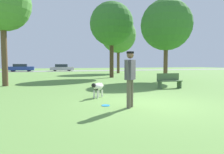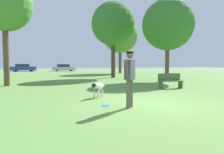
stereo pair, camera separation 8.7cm
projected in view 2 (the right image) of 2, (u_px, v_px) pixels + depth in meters
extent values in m
plane|color=#608C42|center=(150.00, 104.00, 6.84)|extent=(120.00, 120.00, 0.00)
cube|color=gray|center=(60.00, 71.00, 38.48)|extent=(120.00, 6.00, 0.01)
cylinder|color=#665B4C|center=(131.00, 93.00, 6.33)|extent=(0.18, 0.18, 0.88)
cylinder|color=#665B4C|center=(128.00, 94.00, 6.14)|extent=(0.18, 0.18, 0.88)
cube|color=#514C56|center=(130.00, 70.00, 6.19)|extent=(0.44, 0.43, 0.62)
cylinder|color=#514C56|center=(132.00, 70.00, 6.39)|extent=(0.22, 0.21, 0.63)
cylinder|color=#514C56|center=(127.00, 70.00, 5.99)|extent=(0.22, 0.21, 0.63)
sphere|color=brown|center=(130.00, 55.00, 6.16)|extent=(0.31, 0.31, 0.22)
cylinder|color=black|center=(130.00, 53.00, 6.15)|extent=(0.33, 0.33, 0.06)
ellipsoid|color=silver|center=(98.00, 86.00, 8.13)|extent=(0.63, 0.62, 0.30)
ellipsoid|color=black|center=(96.00, 88.00, 7.99)|extent=(0.26, 0.26, 0.16)
sphere|color=black|center=(94.00, 85.00, 7.81)|extent=(0.24, 0.24, 0.17)
cylinder|color=silver|center=(98.00, 95.00, 7.95)|extent=(0.10, 0.10, 0.30)
cylinder|color=silver|center=(94.00, 94.00, 8.02)|extent=(0.10, 0.10, 0.30)
cylinder|color=silver|center=(102.00, 93.00, 8.27)|extent=(0.10, 0.10, 0.30)
cylinder|color=silver|center=(99.00, 93.00, 8.35)|extent=(0.10, 0.10, 0.30)
cylinder|color=silver|center=(103.00, 85.00, 8.46)|extent=(0.19, 0.18, 0.19)
cylinder|color=#268CE5|center=(105.00, 105.00, 6.53)|extent=(0.27, 0.27, 0.02)
torus|color=#268CE5|center=(105.00, 105.00, 6.53)|extent=(0.27, 0.27, 0.02)
cylinder|color=#4C3826|center=(113.00, 59.00, 19.99)|extent=(0.41, 0.41, 3.72)
sphere|color=#38752D|center=(113.00, 24.00, 19.76)|extent=(4.31, 4.31, 4.31)
cylinder|color=brown|center=(120.00, 61.00, 29.48)|extent=(0.42, 0.42, 3.63)
sphere|color=#4C8938|center=(120.00, 35.00, 29.24)|extent=(5.18, 5.18, 5.18)
cylinder|color=brown|center=(6.00, 55.00, 12.35)|extent=(0.34, 0.34, 3.80)
sphere|color=#4C8938|center=(4.00, 3.00, 12.14)|extent=(3.34, 3.34, 3.34)
cylinder|color=brown|center=(167.00, 63.00, 16.00)|extent=(0.33, 0.33, 2.96)
sphere|color=#38752D|center=(168.00, 25.00, 15.80)|extent=(4.05, 4.05, 4.05)
cube|color=#284293|center=(24.00, 68.00, 36.25)|extent=(4.46, 1.97, 0.68)
cube|color=#232D38|center=(23.00, 65.00, 36.18)|extent=(2.34, 1.64, 0.47)
cylinder|color=black|center=(32.00, 70.00, 37.40)|extent=(0.64, 0.23, 0.64)
cylinder|color=black|center=(31.00, 70.00, 35.92)|extent=(0.64, 0.23, 0.64)
cylinder|color=black|center=(16.00, 70.00, 36.62)|extent=(0.64, 0.23, 0.64)
cylinder|color=black|center=(15.00, 70.00, 35.14)|extent=(0.64, 0.23, 0.64)
cube|color=#B7B7BC|center=(64.00, 68.00, 38.71)|extent=(4.49, 1.89, 0.59)
cube|color=#232D38|center=(63.00, 66.00, 38.64)|extent=(2.36, 1.57, 0.53)
cylinder|color=black|center=(71.00, 69.00, 39.83)|extent=(0.58, 0.22, 0.57)
cylinder|color=black|center=(71.00, 70.00, 38.42)|extent=(0.58, 0.22, 0.57)
cylinder|color=black|center=(57.00, 69.00, 39.03)|extent=(0.58, 0.22, 0.57)
cylinder|color=black|center=(57.00, 70.00, 37.62)|extent=(0.58, 0.22, 0.57)
cube|color=#4C6B42|center=(171.00, 81.00, 11.12)|extent=(1.43, 0.50, 0.05)
cube|color=#4C6B42|center=(169.00, 77.00, 11.27)|extent=(1.40, 0.15, 0.40)
cube|color=#4C6B42|center=(180.00, 85.00, 11.30)|extent=(0.09, 0.36, 0.39)
cube|color=#4C6B42|center=(161.00, 85.00, 10.96)|extent=(0.09, 0.36, 0.39)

